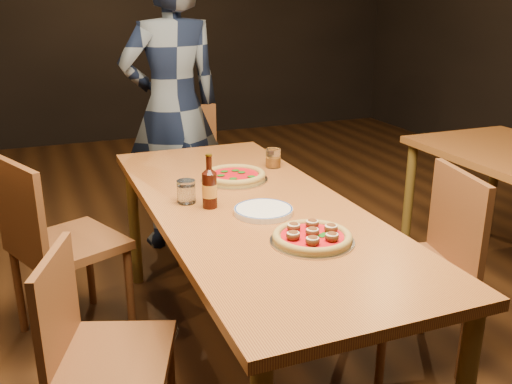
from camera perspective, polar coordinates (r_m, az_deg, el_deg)
name	(u,v)px	position (r m, az deg, el deg)	size (l,w,h in m)	color
ground	(252,358)	(2.71, -0.41, -16.30)	(9.00, 9.00, 0.00)	black
table_main	(252,220)	(2.38, -0.45, -2.86)	(0.80, 2.00, 0.75)	maroon
chair_main_nw	(115,353)	(2.08, -13.96, -15.38)	(0.38, 0.38, 0.82)	brown
chair_main_sw	(69,243)	(2.82, -18.22, -4.82)	(0.44, 0.44, 0.95)	brown
chair_main_e	(409,267)	(2.56, 15.10, -7.29)	(0.43, 0.43, 0.92)	brown
chair_end	(197,180)	(3.60, -5.95, 1.22)	(0.44, 0.44, 0.95)	brown
pizza_meatball	(312,236)	(2.01, 5.64, -4.44)	(0.30, 0.30, 0.05)	#B7B7BF
pizza_margherita	(235,176)	(2.67, -2.15, 1.63)	(0.31, 0.31, 0.04)	#B7B7BF
plate_stack	(263,211)	(2.25, 0.75, -1.90)	(0.23, 0.23, 0.02)	white
beer_bottle	(210,189)	(2.31, -4.66, 0.29)	(0.06, 0.06, 0.22)	black
water_glass	(186,192)	(2.38, -6.99, 0.04)	(0.08, 0.08, 0.10)	white
amber_glass	(273,158)	(2.86, 1.73, 3.42)	(0.08, 0.08, 0.09)	#9F5311
diner	(173,108)	(3.65, -8.32, 8.28)	(0.66, 0.43, 1.80)	black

